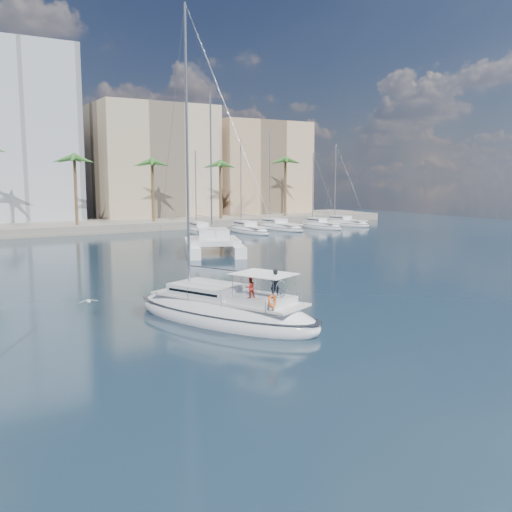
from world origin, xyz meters
TOP-DOWN VIEW (x-y plane):
  - ground at (0.00, 0.00)m, footprint 160.00×160.00m
  - quay at (0.00, 61.00)m, footprint 120.00×14.00m
  - building_beige at (22.00, 70.00)m, footprint 20.00×14.00m
  - building_tan_right at (42.00, 68.00)m, footprint 18.00×12.00m
  - palm_centre at (0.00, 57.00)m, footprint 3.60×3.60m
  - palm_right at (34.00, 57.00)m, footprint 3.60×3.60m
  - main_sloop at (-0.43, 2.42)m, footprint 8.35×12.79m
  - catamaran at (12.35, 28.51)m, footprint 9.57×12.64m
  - seagull at (-6.68, 6.85)m, footprint 1.08×0.47m
  - moored_yacht_a at (20.00, 47.00)m, footprint 3.37×9.52m
  - moored_yacht_b at (26.50, 45.00)m, footprint 3.32×10.83m
  - moored_yacht_c at (33.00, 47.00)m, footprint 3.98×12.33m
  - moored_yacht_d at (39.50, 45.00)m, footprint 3.52×9.55m
  - moored_yacht_e at (46.00, 47.00)m, footprint 4.61×11.11m

SIDE VIEW (x-z plane):
  - ground at x=0.00m, z-range 0.00..0.00m
  - moored_yacht_a at x=20.00m, z-range -5.95..5.95m
  - moored_yacht_b at x=26.50m, z-range -6.86..6.86m
  - moored_yacht_c at x=33.00m, z-range -7.77..7.77m
  - moored_yacht_d at x=39.50m, z-range -5.95..5.95m
  - moored_yacht_e at x=46.00m, z-range -6.86..6.86m
  - main_sloop at x=-0.43m, z-range -8.54..9.63m
  - quay at x=0.00m, z-range 0.00..1.20m
  - seagull at x=-6.68m, z-range 0.92..1.13m
  - catamaran at x=12.35m, z-range -7.18..9.43m
  - building_tan_right at x=42.00m, z-range 0.00..18.00m
  - building_beige at x=22.00m, z-range 0.00..20.00m
  - palm_centre at x=0.00m, z-range 4.13..16.43m
  - palm_right at x=34.00m, z-range 4.13..16.43m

